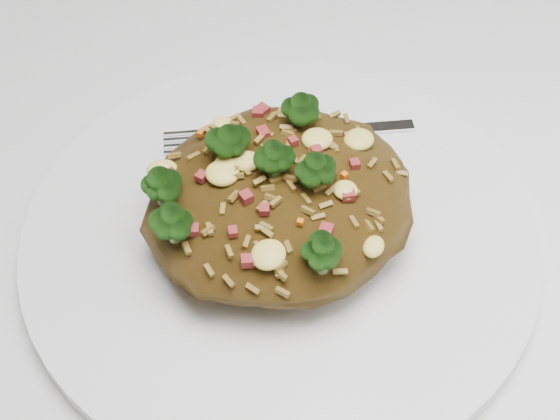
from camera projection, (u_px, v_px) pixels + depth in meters
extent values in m
cube|color=white|center=(260.00, 166.00, 0.53)|extent=(1.20, 0.80, 0.04)
cylinder|color=#926643|center=(468.00, 65.00, 1.18)|extent=(0.06, 0.06, 0.71)
cylinder|color=white|center=(280.00, 234.00, 0.46)|extent=(0.30, 0.30, 0.01)
ellipsoid|color=brown|center=(280.00, 200.00, 0.44)|extent=(0.15, 0.14, 0.05)
ellipsoid|color=#113907|center=(274.00, 158.00, 0.41)|extent=(0.02, 0.02, 0.02)
ellipsoid|color=#113907|center=(316.00, 168.00, 0.40)|extent=(0.02, 0.02, 0.02)
ellipsoid|color=#113907|center=(301.00, 108.00, 0.44)|extent=(0.02, 0.02, 0.02)
ellipsoid|color=#113907|center=(173.00, 221.00, 0.39)|extent=(0.02, 0.02, 0.02)
ellipsoid|color=#113907|center=(323.00, 251.00, 0.38)|extent=(0.02, 0.02, 0.02)
ellipsoid|color=#113907|center=(230.00, 142.00, 0.42)|extent=(0.02, 0.02, 0.02)
ellipsoid|color=#113907|center=(161.00, 184.00, 0.41)|extent=(0.02, 0.02, 0.02)
cube|color=silver|center=(362.00, 129.00, 0.50)|extent=(0.09, 0.05, 0.00)
cube|color=silver|center=(212.00, 140.00, 0.50)|extent=(0.04, 0.03, 0.00)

